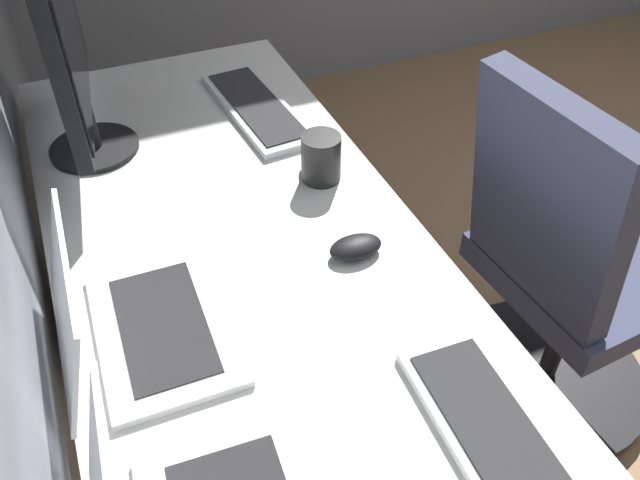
# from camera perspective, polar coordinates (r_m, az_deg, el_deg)

# --- Properties ---
(desk) EXTENTS (2.22, 0.70, 0.73)m
(desk) POSITION_cam_1_polar(r_m,az_deg,el_deg) (1.13, -2.38, -11.42)
(desk) COLOR white
(desk) RESTS_ON ground
(drawer_pedestal) EXTENTS (0.40, 0.51, 0.69)m
(drawer_pedestal) POSITION_cam_1_polar(r_m,az_deg,el_deg) (1.55, -7.09, -10.49)
(drawer_pedestal) COLOR white
(drawer_pedestal) RESTS_ON ground
(monitor_primary) EXTENTS (0.53, 0.20, 0.46)m
(monitor_primary) POSITION_cam_1_polar(r_m,az_deg,el_deg) (1.47, -21.42, 15.93)
(monitor_primary) COLOR black
(monitor_primary) RESTS_ON desk
(laptop_left) EXTENTS (0.34, 0.28, 0.22)m
(laptop_left) POSITION_cam_1_polar(r_m,az_deg,el_deg) (1.09, -16.72, -6.73)
(laptop_left) COLOR white
(laptop_left) RESTS_ON desk
(keyboard_main) EXTENTS (0.43, 0.16, 0.02)m
(keyboard_main) POSITION_cam_1_polar(r_m,az_deg,el_deg) (0.99, 16.05, -17.54)
(keyboard_main) COLOR silver
(keyboard_main) RESTS_ON desk
(keyboard_spare) EXTENTS (0.43, 0.17, 0.02)m
(keyboard_spare) POSITION_cam_1_polar(r_m,az_deg,el_deg) (1.65, -5.59, 11.55)
(keyboard_spare) COLOR silver
(keyboard_spare) RESTS_ON desk
(mouse_main) EXTENTS (0.06, 0.10, 0.03)m
(mouse_main) POSITION_cam_1_polar(r_m,az_deg,el_deg) (1.22, 3.15, -0.63)
(mouse_main) COLOR black
(mouse_main) RESTS_ON desk
(coffee_mug) EXTENTS (0.13, 0.09, 0.11)m
(coffee_mug) POSITION_cam_1_polar(r_m,az_deg,el_deg) (1.39, 0.05, 7.31)
(coffee_mug) COLOR black
(coffee_mug) RESTS_ON desk
(office_chair) EXTENTS (0.56, 0.57, 0.97)m
(office_chair) POSITION_cam_1_polar(r_m,az_deg,el_deg) (1.66, 20.49, -3.45)
(office_chair) COLOR #383D56
(office_chair) RESTS_ON ground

